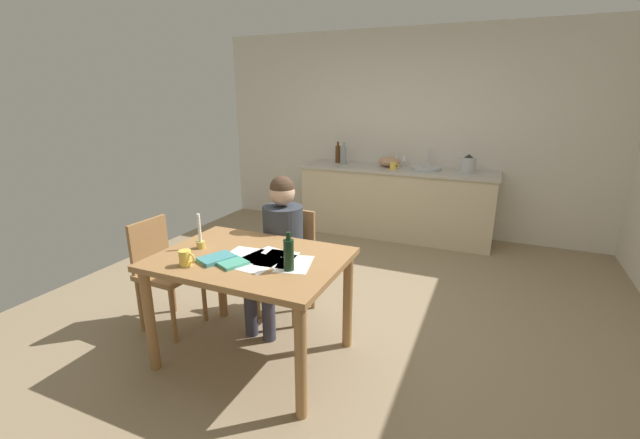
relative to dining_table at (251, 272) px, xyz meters
name	(u,v)px	position (x,y,z in m)	size (l,w,h in m)	color
ground_plane	(331,315)	(0.27, 0.77, -0.67)	(5.20, 5.20, 0.04)	#937F60
wall_back	(405,134)	(0.27, 3.37, 0.65)	(5.20, 0.12, 2.60)	silver
kitchen_counter	(395,202)	(0.27, 3.01, -0.20)	(2.45, 0.64, 0.90)	beige
dining_table	(251,272)	(0.00, 0.00, 0.00)	(1.23, 0.89, 0.77)	#9E7042
chair_at_table	(289,257)	(-0.08, 0.69, -0.16)	(0.41, 0.41, 0.87)	#9E7042
person_seated	(279,241)	(-0.08, 0.54, 0.03)	(0.33, 0.60, 1.19)	#333842
chair_side_empty	(163,269)	(-0.88, 0.09, -0.17)	(0.41, 0.41, 0.87)	#9E7042
coffee_mug	(186,258)	(-0.28, -0.29, 0.16)	(0.11, 0.08, 0.10)	#F2CC4C
candlestick	(200,239)	(-0.40, -0.01, 0.18)	(0.06, 0.06, 0.25)	gold
book_magazine	(217,259)	(-0.16, -0.15, 0.13)	(0.15, 0.22, 0.03)	teal
book_cookery	(232,263)	(-0.04, -0.16, 0.12)	(0.17, 0.16, 0.02)	teal
paper_letter	(277,259)	(0.18, 0.04, 0.11)	(0.21, 0.30, 0.00)	white
paper_bill	(294,264)	(0.32, 0.00, 0.11)	(0.21, 0.30, 0.00)	white
paper_envelope	(241,255)	(-0.06, -0.01, 0.11)	(0.21, 0.30, 0.00)	white
paper_receipt	(265,256)	(0.08, 0.05, 0.11)	(0.21, 0.30, 0.00)	white
paper_notice	(259,263)	(0.12, -0.08, 0.11)	(0.21, 0.30, 0.00)	white
wine_bottle_on_table	(289,254)	(0.34, -0.09, 0.22)	(0.06, 0.06, 0.24)	black
sink_unit	(426,168)	(0.63, 3.02, 0.27)	(0.36, 0.36, 0.24)	#B2B7BC
bottle_oil	(338,154)	(-0.58, 3.10, 0.37)	(0.07, 0.07, 0.28)	#593319
bottle_vinegar	(344,155)	(-0.46, 3.01, 0.37)	(0.07, 0.07, 0.29)	#8C999E
mixing_bowl	(389,162)	(0.15, 3.07, 0.31)	(0.28, 0.28, 0.13)	tan
stovetop_kettle	(468,164)	(1.11, 3.01, 0.35)	(0.18, 0.18, 0.22)	#B7BABF
wine_glass_near_sink	(404,158)	(0.32, 3.16, 0.36)	(0.07, 0.07, 0.15)	silver
wine_glass_by_kettle	(397,157)	(0.22, 3.16, 0.36)	(0.07, 0.07, 0.15)	silver
teacup_on_counter	(393,166)	(0.25, 2.86, 0.29)	(0.11, 0.08, 0.09)	#F2CC4C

